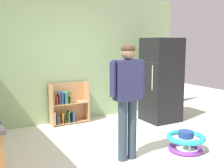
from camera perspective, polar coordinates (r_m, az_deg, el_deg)
The scene contains 6 objects.
ground_plane at distance 4.31m, azimuth 4.73°, elevation -14.59°, with size 12.00×12.00×0.00m, color silver.
back_wall at distance 6.04m, azimuth -7.63°, elevation 5.25°, with size 5.20×0.06×2.70m, color #99B782.
refrigerator at distance 6.05m, azimuth 10.01°, elevation 0.82°, with size 0.73×0.68×1.78m.
bookshelf at distance 5.90m, azimuth -9.31°, elevation -4.45°, with size 0.80×0.28×0.85m.
standing_person at distance 3.93m, azimuth 3.23°, elevation -1.62°, with size 0.57×0.22×1.66m.
baby_walker at distance 4.59m, azimuth 14.84°, elevation -11.24°, with size 0.60×0.60×0.32m.
Camera 1 is at (-2.23, -3.27, 1.69)m, focal length 44.69 mm.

